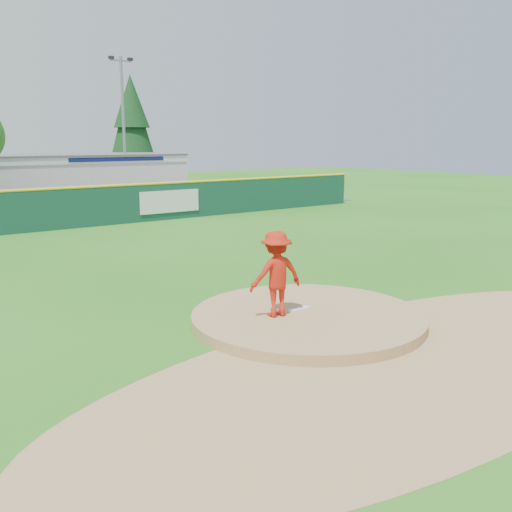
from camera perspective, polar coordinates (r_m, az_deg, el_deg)
ground at (r=13.66m, az=5.17°, el=-6.67°), size 120.00×120.00×0.00m
pitchers_mound at (r=13.66m, az=5.17°, el=-6.67°), size 5.50×5.50×0.50m
pitching_rubber at (r=13.79m, az=4.34°, el=-5.31°), size 0.60×0.15×0.04m
infield_dirt_arc at (r=11.77m, az=15.29°, el=-10.04°), size 15.40×15.40×0.01m
parking_lot at (r=37.78m, az=-23.93°, el=4.03°), size 44.00×16.00×0.02m
pitcher at (r=13.07m, az=2.03°, el=-1.79°), size 1.40×0.97×1.99m
van at (r=35.64m, az=-17.78°, el=5.18°), size 5.23×3.34×1.34m
pool_building_grp at (r=44.14m, az=-18.09°, el=7.53°), size 15.20×8.20×3.31m
fence_banners at (r=28.60m, az=-22.23°, el=4.09°), size 19.03×0.04×1.20m
outfield_fence at (r=29.05m, az=-19.74°, el=4.54°), size 40.00×0.14×2.07m
conifer_tree at (r=50.49m, az=-12.31°, el=12.66°), size 4.40×4.40×9.50m
light_pole_right at (r=42.45m, az=-13.11°, el=12.91°), size 1.75×0.25×10.00m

